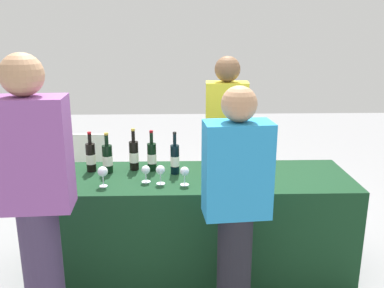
% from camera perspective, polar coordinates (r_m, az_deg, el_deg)
% --- Properties ---
extents(ground_plane, '(12.00, 12.00, 0.00)m').
position_cam_1_polar(ground_plane, '(3.47, 0.00, -16.43)').
color(ground_plane, gray).
extents(tasting_table, '(2.37, 0.73, 0.77)m').
position_cam_1_polar(tasting_table, '(3.28, 0.00, -10.73)').
color(tasting_table, '#14381E').
rests_on(tasting_table, ground_plane).
extents(wine_bottle_0, '(0.07, 0.07, 0.31)m').
position_cam_1_polar(wine_bottle_0, '(3.29, -13.66, -1.74)').
color(wine_bottle_0, black).
rests_on(wine_bottle_0, tasting_table).
extents(wine_bottle_1, '(0.08, 0.08, 0.31)m').
position_cam_1_polar(wine_bottle_1, '(3.23, -11.47, -1.95)').
color(wine_bottle_1, black).
rests_on(wine_bottle_1, tasting_table).
extents(wine_bottle_2, '(0.07, 0.07, 0.33)m').
position_cam_1_polar(wine_bottle_2, '(3.26, -7.94, -1.51)').
color(wine_bottle_2, black).
rests_on(wine_bottle_2, tasting_table).
extents(wine_bottle_3, '(0.07, 0.07, 0.32)m').
position_cam_1_polar(wine_bottle_3, '(3.23, -5.51, -1.70)').
color(wine_bottle_3, black).
rests_on(wine_bottle_3, tasting_table).
extents(wine_bottle_4, '(0.07, 0.07, 0.33)m').
position_cam_1_polar(wine_bottle_4, '(3.15, -2.36, -2.05)').
color(wine_bottle_4, black).
rests_on(wine_bottle_4, tasting_table).
extents(wine_bottle_5, '(0.07, 0.07, 0.33)m').
position_cam_1_polar(wine_bottle_5, '(3.17, 2.88, -1.81)').
color(wine_bottle_5, black).
rests_on(wine_bottle_5, tasting_table).
extents(wine_bottle_6, '(0.07, 0.07, 0.33)m').
position_cam_1_polar(wine_bottle_6, '(3.29, 6.08, -1.19)').
color(wine_bottle_6, black).
rests_on(wine_bottle_6, tasting_table).
extents(wine_glass_0, '(0.07, 0.07, 0.15)m').
position_cam_1_polar(wine_glass_0, '(2.96, -12.10, -3.80)').
color(wine_glass_0, silver).
rests_on(wine_glass_0, tasting_table).
extents(wine_glass_1, '(0.06, 0.06, 0.12)m').
position_cam_1_polar(wine_glass_1, '(3.00, -6.34, -3.65)').
color(wine_glass_1, silver).
rests_on(wine_glass_1, tasting_table).
extents(wine_glass_2, '(0.07, 0.07, 0.14)m').
position_cam_1_polar(wine_glass_2, '(2.95, -4.33, -3.66)').
color(wine_glass_2, silver).
rests_on(wine_glass_2, tasting_table).
extents(wine_glass_3, '(0.07, 0.07, 0.13)m').
position_cam_1_polar(wine_glass_3, '(2.93, -1.02, -3.86)').
color(wine_glass_3, silver).
rests_on(wine_glass_3, tasting_table).
extents(wine_glass_4, '(0.07, 0.07, 0.13)m').
position_cam_1_polar(wine_glass_4, '(3.03, 2.46, -3.23)').
color(wine_glass_4, silver).
rests_on(wine_glass_4, tasting_table).
extents(wine_glass_5, '(0.07, 0.07, 0.14)m').
position_cam_1_polar(wine_glass_5, '(3.04, 4.50, -3.03)').
color(wine_glass_5, silver).
rests_on(wine_glass_5, tasting_table).
extents(server_pouring, '(0.37, 0.22, 1.61)m').
position_cam_1_polar(server_pouring, '(3.65, 4.65, 0.49)').
color(server_pouring, black).
rests_on(server_pouring, ground_plane).
extents(guest_0, '(0.43, 0.26, 1.72)m').
position_cam_1_polar(guest_0, '(2.53, -20.66, -6.50)').
color(guest_0, '#3F3351').
rests_on(guest_0, ground_plane).
extents(guest_1, '(0.41, 0.25, 1.53)m').
position_cam_1_polar(guest_1, '(2.53, 6.04, -8.16)').
color(guest_1, black).
rests_on(guest_1, ground_plane).
extents(menu_board, '(0.46, 0.05, 0.86)m').
position_cam_1_polar(menu_board, '(4.21, -14.38, -4.39)').
color(menu_board, white).
rests_on(menu_board, ground_plane).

